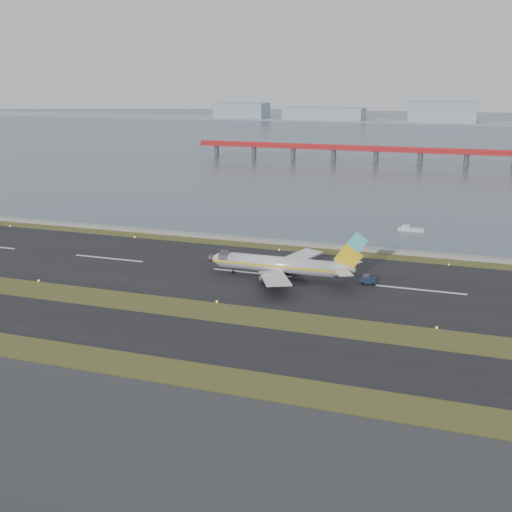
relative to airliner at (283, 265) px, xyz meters
The scene contains 11 objects.
ground 29.34m from the airliner, 106.68° to the right, with size 1000.00×1000.00×0.00m, color #3C4C1B.
apron_strip 83.40m from the airliner, 95.76° to the right, with size 1000.00×50.00×0.10m, color #2D2E30.
taxiway_strip 40.92m from the airliner, 101.84° to the right, with size 1000.00×18.00×0.10m, color black.
runway_strip 9.27m from the airliner, 165.95° to the left, with size 1000.00×45.00×0.10m, color black.
seawall 33.30m from the airliner, 104.61° to the left, with size 1000.00×2.50×1.00m, color gray.
bay_water 432.19m from the airliner, 91.11° to the left, with size 1400.00×800.00×1.30m, color #485867.
red_pier 222.43m from the airliner, 87.00° to the left, with size 260.00×5.00×10.20m.
far_shoreline 592.12m from the airliner, 89.49° to the left, with size 1400.00×80.00×60.50m.
airliner is the anchor object (origin of this frame).
pushback_tug 20.04m from the airliner, ahead, with size 3.56×2.19×2.24m.
workboat_near 64.61m from the airliner, 68.82° to the left, with size 7.94×2.57×1.92m.
Camera 1 is at (49.49, -110.77, 45.75)m, focal length 45.00 mm.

